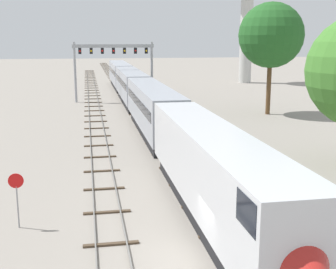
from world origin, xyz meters
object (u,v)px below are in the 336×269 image
Objects in this scene: trackside_tree_mid at (271,35)px; passenger_train at (139,95)px; stop_sign at (17,193)px; signal_gantry at (114,58)px.

passenger_train is at bearing 173.22° from trackside_tree_mid.
passenger_train reaches higher than stop_sign.
stop_sign is at bearing -99.54° from signal_gantry.
passenger_train is 14.12m from signal_gantry.
stop_sign is 41.13m from trackside_tree_mid.
trackside_tree_mid is (18.33, -15.29, 3.21)m from signal_gantry.
signal_gantry is at bearing 140.18° from trackside_tree_mid.
passenger_train is at bearing 73.01° from stop_sign.
signal_gantry is 4.20× the size of stop_sign.
passenger_train is 34.23m from stop_sign.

